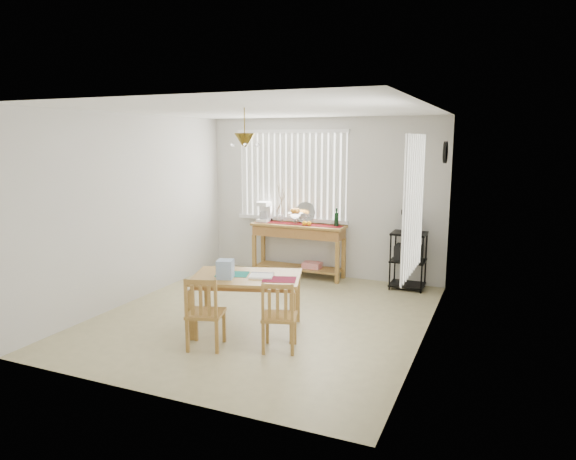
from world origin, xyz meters
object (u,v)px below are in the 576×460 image
at_px(sideboard, 299,237).
at_px(wire_cart, 408,255).
at_px(dining_table, 247,282).
at_px(chair_left, 205,313).
at_px(cart_items, 410,222).
at_px(chair_right, 279,317).

distance_m(sideboard, wire_cart, 1.80).
distance_m(dining_table, chair_left, 0.71).
relative_size(cart_items, chair_left, 0.44).
height_order(wire_cart, dining_table, wire_cart).
distance_m(chair_left, chair_right, 0.81).
height_order(cart_items, dining_table, cart_items).
bearing_deg(chair_left, cart_items, 63.20).
distance_m(sideboard, cart_items, 1.83).
bearing_deg(cart_items, wire_cart, -90.00).
height_order(sideboard, dining_table, sideboard).
xyz_separation_m(sideboard, wire_cart, (1.79, -0.01, -0.14)).
bearing_deg(chair_left, wire_cart, 63.13).
height_order(wire_cart, chair_right, wire_cart).
xyz_separation_m(wire_cart, chair_right, (-0.84, -2.91, -0.14)).
xyz_separation_m(cart_items, chair_left, (-1.61, -3.18, -0.64)).
bearing_deg(dining_table, chair_right, -33.93).
bearing_deg(wire_cart, sideboard, 179.66).
distance_m(wire_cart, chair_right, 3.03).
bearing_deg(dining_table, cart_items, 60.21).
bearing_deg(sideboard, chair_left, -86.66).
relative_size(cart_items, dining_table, 0.25).
bearing_deg(wire_cart, cart_items, 90.00).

